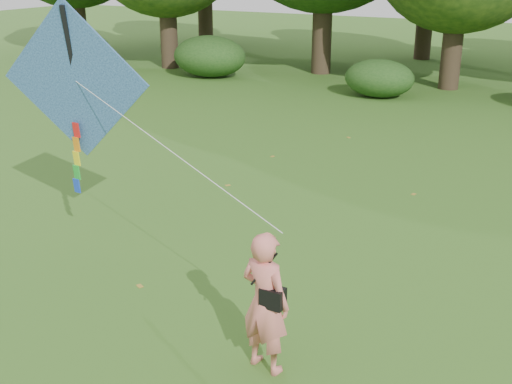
% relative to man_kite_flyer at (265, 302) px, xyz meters
% --- Properties ---
extents(ground, '(100.00, 100.00, 0.00)m').
position_rel_man_kite_flyer_xyz_m(ground, '(-0.05, 0.21, -0.96)').
color(ground, '#265114').
rests_on(ground, ground).
extents(man_kite_flyer, '(0.78, 0.58, 1.92)m').
position_rel_man_kite_flyer_xyz_m(man_kite_flyer, '(0.00, 0.00, 0.00)').
color(man_kite_flyer, '#E3766B').
rests_on(man_kite_flyer, ground).
extents(crossbody_bag, '(0.43, 0.20, 0.74)m').
position_rel_man_kite_flyer_xyz_m(crossbody_bag, '(0.12, -0.03, 0.13)').
color(crossbody_bag, black).
rests_on(crossbody_bag, ground).
extents(flying_kite, '(6.03, 2.02, 3.39)m').
position_rel_man_kite_flyer_xyz_m(flying_kite, '(-4.43, 1.66, 2.12)').
color(flying_kite, '#2833AD').
rests_on(flying_kite, ground).
extents(shrub_band, '(39.15, 3.22, 1.88)m').
position_rel_man_kite_flyer_xyz_m(shrub_band, '(-0.77, 17.81, -0.10)').
color(shrub_band, '#264919').
rests_on(shrub_band, ground).
extents(fallen_leaves, '(8.84, 14.35, 0.01)m').
position_rel_man_kite_flyer_xyz_m(fallen_leaves, '(0.19, 4.20, -0.96)').
color(fallen_leaves, olive).
rests_on(fallen_leaves, ground).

